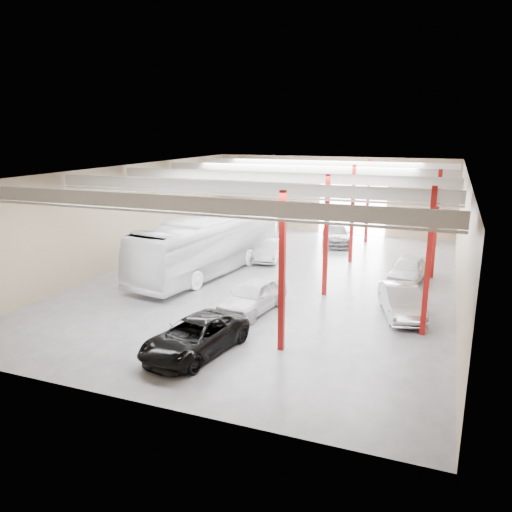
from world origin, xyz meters
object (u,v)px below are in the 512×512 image
Objects in this scene: car_row_a at (253,296)px; car_row_c at (336,234)px; coach_bus at (210,244)px; car_right_far at (408,269)px; black_sedan at (195,336)px; car_row_b at (268,250)px; car_right_near at (401,301)px.

car_row_c is at bearing 96.44° from car_row_a.
coach_bus reaches higher than car_right_far.
coach_bus reaches higher than black_sedan.
car_right_far is (7.66, 14.17, 0.03)m from black_sedan.
car_row_a is 10.89m from car_row_b.
car_right_near is at bearing -8.40° from coach_bus.
black_sedan is 1.20× the size of car_row_b.
car_row_a is at bearing -85.56° from car_row_b.
car_right_far is (6.59, -9.01, -0.01)m from car_row_c.
coach_bus is 8.13m from car_row_a.
car_right_far is at bearing -22.09° from car_row_b.
car_row_b is (2.56, 4.56, -1.17)m from coach_bus.
car_row_b is (-2.88, 10.50, -0.10)m from car_row_a.
car_row_a is 11.16m from car_right_far.
car_row_b is at bearing 68.75° from coach_bus.
car_right_far is at bearing 71.46° from black_sedan.
coach_bus is at bearing -130.84° from car_row_c.
coach_bus is 12.71m from black_sedan.
car_row_c is 11.16m from car_right_far.
coach_bus is 12.98m from car_right_far.
car_row_a reaches higher than car_row_c.
car_row_c is (0.64, 17.51, -0.04)m from car_row_a.
car_right_near is at bearing -80.51° from car_right_far.
black_sedan is 1.18× the size of car_right_far.
black_sedan is at bearing -85.70° from car_row_a.
car_right_far reaches higher than black_sedan.
coach_bus reaches higher than car_right_near.
black_sedan is at bearing -105.72° from car_row_c.
car_row_c is at bearing 134.04° from car_right_far.
car_right_near reaches higher than car_row_b.
car_row_c reaches higher than car_right_near.
coach_bus reaches higher than car_row_b.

